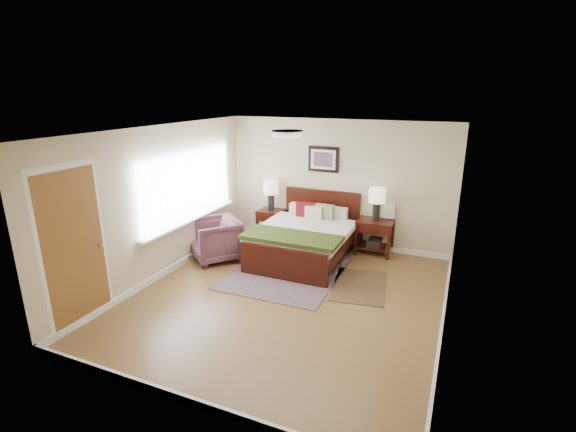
# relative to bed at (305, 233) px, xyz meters

# --- Properties ---
(floor) EXTENTS (5.00, 5.00, 0.00)m
(floor) POSITION_rel_bed_xyz_m (0.29, -1.51, -0.50)
(floor) COLOR brown
(floor) RESTS_ON ground
(back_wall) EXTENTS (4.50, 0.04, 2.50)m
(back_wall) POSITION_rel_bed_xyz_m (0.29, 0.99, 0.75)
(back_wall) COLOR #C8B291
(back_wall) RESTS_ON ground
(front_wall) EXTENTS (4.50, 0.04, 2.50)m
(front_wall) POSITION_rel_bed_xyz_m (0.29, -4.01, 0.75)
(front_wall) COLOR #C8B291
(front_wall) RESTS_ON ground
(left_wall) EXTENTS (0.04, 5.00, 2.50)m
(left_wall) POSITION_rel_bed_xyz_m (-1.96, -1.51, 0.75)
(left_wall) COLOR #C8B291
(left_wall) RESTS_ON ground
(right_wall) EXTENTS (0.04, 5.00, 2.50)m
(right_wall) POSITION_rel_bed_xyz_m (2.54, -1.51, 0.75)
(right_wall) COLOR #C8B291
(right_wall) RESTS_ON ground
(ceiling) EXTENTS (4.50, 5.00, 0.02)m
(ceiling) POSITION_rel_bed_xyz_m (0.29, -1.51, 2.00)
(ceiling) COLOR white
(ceiling) RESTS_ON back_wall
(window) EXTENTS (0.11, 2.72, 1.32)m
(window) POSITION_rel_bed_xyz_m (-1.90, -0.81, 0.87)
(window) COLOR silver
(window) RESTS_ON left_wall
(door) EXTENTS (0.06, 1.00, 2.18)m
(door) POSITION_rel_bed_xyz_m (-1.94, -3.25, 0.57)
(door) COLOR silver
(door) RESTS_ON ground
(ceil_fixture) EXTENTS (0.44, 0.44, 0.08)m
(ceil_fixture) POSITION_rel_bed_xyz_m (0.29, -1.51, 1.96)
(ceil_fixture) COLOR white
(ceil_fixture) RESTS_ON ceiling
(bed) EXTENTS (1.68, 2.02, 1.09)m
(bed) POSITION_rel_bed_xyz_m (0.00, 0.00, 0.00)
(bed) COLOR #371108
(bed) RESTS_ON ground
(wall_art) EXTENTS (0.62, 0.05, 0.50)m
(wall_art) POSITION_rel_bed_xyz_m (0.00, 0.96, 1.22)
(wall_art) COLOR black
(wall_art) RESTS_ON back_wall
(nightstand_left) EXTENTS (0.52, 0.47, 0.62)m
(nightstand_left) POSITION_rel_bed_xyz_m (-1.05, 0.74, -0.01)
(nightstand_left) COLOR #371108
(nightstand_left) RESTS_ON ground
(nightstand_right) EXTENTS (0.67, 0.50, 0.67)m
(nightstand_right) POSITION_rel_bed_xyz_m (1.13, 0.75, -0.10)
(nightstand_right) COLOR #371108
(nightstand_right) RESTS_ON ground
(lamp_left) EXTENTS (0.30, 0.30, 0.61)m
(lamp_left) POSITION_rel_bed_xyz_m (-1.05, 0.76, 0.53)
(lamp_left) COLOR black
(lamp_left) RESTS_ON nightstand_left
(lamp_right) EXTENTS (0.30, 0.30, 0.61)m
(lamp_right) POSITION_rel_bed_xyz_m (1.13, 0.76, 0.58)
(lamp_right) COLOR black
(lamp_right) RESTS_ON nightstand_right
(armchair) EXTENTS (1.17, 1.17, 0.77)m
(armchair) POSITION_rel_bed_xyz_m (-1.51, -0.66, -0.12)
(armchair) COLOR brown
(armchair) RESTS_ON ground
(rug_persian) EXTENTS (1.82, 2.56, 0.01)m
(rug_persian) POSITION_rel_bed_xyz_m (-0.07, -0.51, -0.50)
(rug_persian) COLOR #0B1339
(rug_persian) RESTS_ON ground
(rug_navy) EXTENTS (1.00, 1.35, 0.01)m
(rug_navy) POSITION_rel_bed_xyz_m (1.22, -0.72, -0.50)
(rug_navy) COLOR black
(rug_navy) RESTS_ON ground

